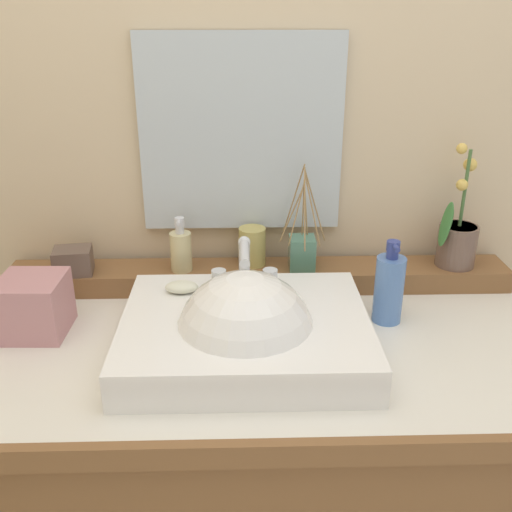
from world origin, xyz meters
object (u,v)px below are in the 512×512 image
potted_plant (457,238)px  lotion_bottle (389,288)px  sink_basin (246,337)px  trinket_box (73,261)px  tumbler_cup (252,246)px  reed_diffuser (302,251)px  soap_dispenser (181,250)px  tissue_box (34,306)px  soap_bar (182,287)px

potted_plant → lotion_bottle: bearing=-139.2°
sink_basin → trinket_box: sink_basin is taller
lotion_bottle → tumbler_cup: bearing=146.3°
reed_diffuser → lotion_bottle: bearing=-44.5°
reed_diffuser → trinket_box: (-0.54, -0.01, -0.01)m
soap_dispenser → reed_diffuser: (0.29, 0.00, -0.01)m
trinket_box → lotion_bottle: size_ratio=0.47×
soap_dispenser → tumbler_cup: soap_dispenser is taller
potted_plant → trinket_box: (-0.91, -0.02, -0.04)m
potted_plant → lotion_bottle: 0.27m
tumbler_cup → tissue_box: bearing=-154.5°
tumbler_cup → lotion_bottle: 0.35m
tumbler_cup → trinket_box: 0.42m
sink_basin → soap_bar: (-0.13, 0.12, 0.05)m
soap_bar → potted_plant: bearing=15.4°
lotion_bottle → tissue_box: bearing=-178.0°
sink_basin → tissue_box: (-0.44, 0.10, 0.02)m
soap_bar → tissue_box: bearing=-175.7°
soap_bar → soap_dispenser: soap_dispenser is taller
soap_bar → tumbler_cup: 0.25m
soap_bar → reed_diffuser: bearing=32.2°
soap_bar → lotion_bottle: lotion_bottle is taller
lotion_bottle → trinket_box: bearing=167.7°
soap_bar → trinket_box: trinket_box is taller
soap_bar → lotion_bottle: 0.44m
potted_plant → trinket_box: potted_plant is taller
sink_basin → trinket_box: 0.49m
potted_plant → soap_dispenser: size_ratio=2.24×
tissue_box → sink_basin: bearing=-12.3°
sink_basin → lotion_bottle: 0.33m
tumbler_cup → reed_diffuser: size_ratio=0.37×
soap_bar → potted_plant: 0.67m
soap_dispenser → tissue_box: (-0.29, -0.19, -0.04)m
reed_diffuser → trinket_box: reed_diffuser is taller
trinket_box → tissue_box: 0.19m
potted_plant → reed_diffuser: 0.37m
soap_bar → trinket_box: 0.31m
tumbler_cup → trinket_box: tumbler_cup is taller
trinket_box → lotion_bottle: bearing=-20.0°
potted_plant → trinket_box: 0.91m
tumbler_cup → reed_diffuser: 0.12m
tumbler_cup → reed_diffuser: bearing=-12.0°
sink_basin → soap_dispenser: (-0.15, 0.28, 0.07)m
reed_diffuser → tissue_box: reed_diffuser is taller
soap_bar → soap_dispenser: size_ratio=0.53×
tumbler_cup → reed_diffuser: (0.12, -0.03, -0.00)m
trinket_box → potted_plant: bearing=-6.5°
potted_plant → tumbler_cup: 0.49m
sink_basin → reed_diffuser: reed_diffuser is taller
soap_dispenser → trinket_box: bearing=-177.9°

